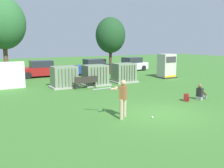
# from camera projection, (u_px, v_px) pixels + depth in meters

# --- Properties ---
(ground_plane) EXTENTS (96.00, 96.00, 0.00)m
(ground_plane) POSITION_uv_depth(u_px,v_px,m) (161.00, 114.00, 12.06)
(ground_plane) COLOR #3D752D
(transformer_west) EXTENTS (2.10, 1.70, 1.62)m
(transformer_west) POSITION_uv_depth(u_px,v_px,m) (64.00, 77.00, 18.93)
(transformer_west) COLOR #9E9B93
(transformer_west) RESTS_ON ground
(transformer_mid_west) EXTENTS (2.10, 1.70, 1.62)m
(transformer_mid_west) POSITION_uv_depth(u_px,v_px,m) (95.00, 75.00, 19.99)
(transformer_mid_west) COLOR #9E9B93
(transformer_mid_west) RESTS_ON ground
(transformer_mid_east) EXTENTS (2.10, 1.70, 1.62)m
(transformer_mid_east) POSITION_uv_depth(u_px,v_px,m) (124.00, 73.00, 21.56)
(transformer_mid_east) COLOR #9E9B93
(transformer_mid_east) RESTS_ON ground
(generator_enclosure) EXTENTS (1.60, 1.40, 2.30)m
(generator_enclosure) POSITION_uv_depth(u_px,v_px,m) (167.00, 66.00, 24.14)
(generator_enclosure) COLOR #262626
(generator_enclosure) RESTS_ON ground
(park_bench) EXTENTS (1.80, 0.41, 0.92)m
(park_bench) POSITION_uv_depth(u_px,v_px,m) (86.00, 81.00, 18.53)
(park_bench) COLOR #2D2823
(park_bench) RESTS_ON ground
(batter) EXTENTS (1.25, 1.38, 1.74)m
(batter) POSITION_uv_depth(u_px,v_px,m) (122.00, 97.00, 11.25)
(batter) COLOR tan
(batter) RESTS_ON ground
(sports_ball) EXTENTS (0.09, 0.09, 0.09)m
(sports_ball) POSITION_uv_depth(u_px,v_px,m) (152.00, 117.00, 11.31)
(sports_ball) COLOR white
(sports_ball) RESTS_ON ground
(seated_spectator) EXTENTS (0.76, 0.60, 0.96)m
(seated_spectator) POSITION_uv_depth(u_px,v_px,m) (201.00, 93.00, 14.95)
(seated_spectator) COLOR gray
(seated_spectator) RESTS_ON ground
(backpack) EXTENTS (0.38, 0.35, 0.44)m
(backpack) POSITION_uv_depth(u_px,v_px,m) (186.00, 98.00, 14.58)
(backpack) COLOR maroon
(backpack) RESTS_ON ground
(tree_left) EXTENTS (3.84, 3.84, 7.33)m
(tree_left) POSITION_uv_depth(u_px,v_px,m) (3.00, 24.00, 21.99)
(tree_left) COLOR brown
(tree_left) RESTS_ON ground
(tree_center_left) EXTENTS (3.15, 3.15, 6.01)m
(tree_center_left) POSITION_uv_depth(u_px,v_px,m) (110.00, 35.00, 26.38)
(tree_center_left) COLOR #4C3828
(tree_center_left) RESTS_ON ground
(parked_car_left_of_center) EXTENTS (4.22, 1.95, 1.62)m
(parked_car_left_of_center) POSITION_uv_depth(u_px,v_px,m) (40.00, 69.00, 24.82)
(parked_car_left_of_center) COLOR maroon
(parked_car_left_of_center) RESTS_ON ground
(parked_car_right_of_center) EXTENTS (4.20, 1.92, 1.62)m
(parked_car_right_of_center) POSITION_uv_depth(u_px,v_px,m) (93.00, 67.00, 27.14)
(parked_car_right_of_center) COLOR navy
(parked_car_right_of_center) RESTS_ON ground
(parked_car_rightmost) EXTENTS (4.41, 2.38, 1.62)m
(parked_car_rightmost) POSITION_uv_depth(u_px,v_px,m) (131.00, 65.00, 30.23)
(parked_car_rightmost) COLOR silver
(parked_car_rightmost) RESTS_ON ground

